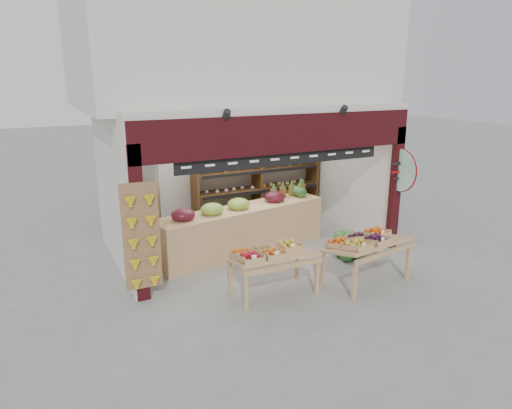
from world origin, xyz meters
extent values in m
plane|color=slate|center=(0.00, 0.00, 0.00)|extent=(60.00, 60.00, 0.00)
cube|color=beige|center=(0.00, 2.29, 1.50)|extent=(5.76, 0.18, 3.00)
cube|color=beige|center=(-2.79, 0.60, 1.50)|extent=(0.18, 3.38, 3.00)
cube|color=beige|center=(2.79, 0.60, 1.50)|extent=(0.18, 3.38, 3.00)
cube|color=beige|center=(0.00, 0.60, 3.06)|extent=(5.76, 3.38, 0.12)
cube|color=beige|center=(0.00, 1.70, 4.20)|extent=(6.36, 4.60, 2.40)
cube|color=black|center=(0.00, -1.05, 2.65)|extent=(5.70, 0.14, 0.70)
cube|color=black|center=(-2.75, -1.05, 1.32)|extent=(0.22, 0.14, 2.65)
cube|color=black|center=(2.75, -1.05, 1.32)|extent=(0.22, 0.14, 2.65)
cube|color=black|center=(0.00, -1.02, 2.20)|extent=(4.20, 0.05, 0.26)
cylinder|color=white|center=(0.10, -0.95, 2.45)|extent=(0.34, 0.05, 0.34)
cube|color=olive|center=(-2.73, -1.14, 1.15)|extent=(0.60, 0.04, 1.80)
cylinder|color=#AAD6C0|center=(2.75, -1.14, 1.75)|extent=(0.04, 0.90, 0.90)
cylinder|color=maroon|center=(2.75, -1.16, 1.75)|extent=(0.01, 0.92, 0.92)
cube|color=brown|center=(-0.73, 1.92, 0.89)|extent=(0.05, 0.56, 1.78)
cube|color=brown|center=(0.94, 1.92, 0.89)|extent=(0.05, 0.56, 1.78)
cube|color=brown|center=(2.61, 1.92, 0.89)|extent=(0.05, 0.56, 1.78)
cube|color=brown|center=(0.94, 1.92, 0.39)|extent=(3.35, 0.56, 0.04)
cube|color=brown|center=(0.94, 1.92, 0.89)|extent=(3.35, 0.56, 0.04)
cube|color=brown|center=(0.94, 1.92, 1.39)|extent=(3.35, 0.56, 0.04)
cube|color=brown|center=(0.94, 1.92, 1.78)|extent=(3.35, 0.56, 0.04)
cone|color=brown|center=(-0.40, 1.92, 1.92)|extent=(0.32, 0.32, 0.28)
cone|color=brown|center=(0.14, 1.92, 1.92)|extent=(0.32, 0.32, 0.28)
cone|color=brown|center=(0.67, 1.92, 1.92)|extent=(0.32, 0.32, 0.28)
cone|color=brown|center=(1.21, 1.92, 1.92)|extent=(0.32, 0.32, 0.28)
cone|color=brown|center=(1.74, 1.92, 1.92)|extent=(0.32, 0.32, 0.28)
cone|color=brown|center=(2.28, 1.92, 1.92)|extent=(0.32, 0.32, 0.28)
cube|color=silver|center=(-2.13, 1.80, 1.01)|extent=(0.84, 0.84, 2.01)
cube|color=beige|center=(-1.16, 0.90, 0.18)|extent=(0.45, 0.37, 0.36)
cube|color=beige|center=(-1.11, 0.90, 0.51)|extent=(0.41, 0.34, 0.30)
cube|color=#144E1D|center=(-0.62, 0.73, 0.15)|extent=(0.43, 0.35, 0.30)
cube|color=beige|center=(-0.57, 1.13, 0.14)|extent=(0.39, 0.32, 0.28)
cube|color=tan|center=(-0.29, 0.19, 0.49)|extent=(3.97, 1.42, 0.97)
ellipsoid|color=#59141E|center=(-1.68, -0.06, 1.07)|extent=(0.48, 0.43, 0.26)
ellipsoid|color=#8CB23F|center=(-1.04, 0.05, 1.07)|extent=(0.48, 0.43, 0.26)
ellipsoid|color=#8CB23F|center=(-0.40, 0.17, 1.07)|extent=(0.48, 0.43, 0.26)
ellipsoid|color=#59141E|center=(0.56, 0.34, 1.07)|extent=(0.48, 0.43, 0.26)
cylinder|color=olive|center=(0.64, 0.52, 1.08)|extent=(0.15, 0.15, 0.22)
cylinder|color=olive|center=(0.91, 0.56, 1.08)|extent=(0.15, 0.15, 0.22)
cylinder|color=olive|center=(1.17, 0.61, 1.08)|extent=(0.15, 0.15, 0.22)
cylinder|color=olive|center=(1.44, 0.66, 1.08)|extent=(0.15, 0.15, 0.22)
cylinder|color=olive|center=(1.49, 0.67, 1.08)|extent=(0.15, 0.15, 0.22)
cube|color=tan|center=(-0.68, -1.85, 0.68)|extent=(1.48, 0.87, 0.22)
cube|color=tan|center=(-1.35, -2.16, 0.29)|extent=(0.06, 0.06, 0.58)
cube|color=tan|center=(-0.03, -2.22, 0.29)|extent=(0.06, 0.06, 0.58)
cube|color=tan|center=(-1.32, -1.47, 0.29)|extent=(0.06, 0.06, 0.58)
cube|color=tan|center=(0.00, -1.53, 0.29)|extent=(0.06, 0.06, 0.58)
cube|color=tan|center=(1.06, -2.21, 0.73)|extent=(1.67, 1.10, 0.23)
cube|color=tan|center=(0.41, -2.69, 0.32)|extent=(0.07, 0.07, 0.63)
cube|color=tan|center=(1.83, -2.47, 0.32)|extent=(0.07, 0.07, 0.63)
cube|color=tan|center=(0.30, -1.95, 0.32)|extent=(0.07, 0.07, 0.63)
cube|color=tan|center=(1.72, -1.72, 0.32)|extent=(0.07, 0.07, 0.63)
sphere|color=#17461C|center=(1.47, -1.21, 0.14)|extent=(0.28, 0.28, 0.28)
sphere|color=#17461C|center=(1.77, -1.21, 0.14)|extent=(0.28, 0.28, 0.28)
sphere|color=#17461C|center=(1.47, -0.91, 0.14)|extent=(0.28, 0.28, 0.28)
sphere|color=#17461C|center=(1.77, -0.91, 0.14)|extent=(0.28, 0.28, 0.28)
sphere|color=#17461C|center=(1.62, -1.06, 0.40)|extent=(0.28, 0.28, 0.28)
sphere|color=#17461C|center=(1.62, -1.31, 0.14)|extent=(0.28, 0.28, 0.28)
sphere|color=#17461C|center=(1.37, -1.06, 0.14)|extent=(0.28, 0.28, 0.28)
sphere|color=#17461C|center=(1.47, -0.89, 0.40)|extent=(0.28, 0.28, 0.28)
sphere|color=#17461C|center=(1.82, -1.03, 0.14)|extent=(0.28, 0.28, 0.28)
sphere|color=#17461C|center=(1.35, -1.29, 0.14)|extent=(0.28, 0.28, 0.28)
camera|label=1|loc=(-4.22, -8.19, 3.64)|focal=32.00mm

